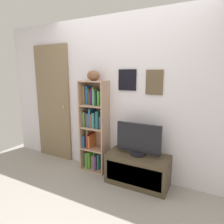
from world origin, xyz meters
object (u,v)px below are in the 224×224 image
(television, at_px, (138,140))
(football, at_px, (93,76))
(door, at_px, (53,103))
(bookshelf, at_px, (94,127))
(tv_stand, at_px, (138,169))

(television, bearing_deg, football, 174.38)
(television, distance_m, door, 1.81)
(bookshelf, bearing_deg, door, 175.21)
(football, distance_m, door, 1.11)
(tv_stand, bearing_deg, door, 173.94)
(football, bearing_deg, bookshelf, 131.77)
(bookshelf, distance_m, door, 1.00)
(football, relative_size, tv_stand, 0.27)
(television, xyz_separation_m, door, (-1.76, 0.19, 0.37))
(bookshelf, relative_size, tv_stand, 1.67)
(football, distance_m, television, 1.19)
(television, bearing_deg, bookshelf, 172.55)
(bookshelf, relative_size, television, 2.29)
(tv_stand, xyz_separation_m, door, (-1.76, 0.19, 0.82))
(television, bearing_deg, door, 173.98)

